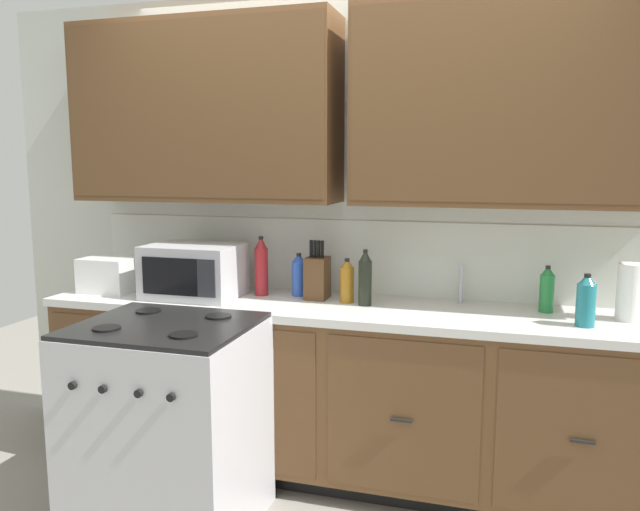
{
  "coord_description": "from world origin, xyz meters",
  "views": [
    {
      "loc": [
        0.78,
        -2.66,
        1.63
      ],
      "look_at": [
        -0.09,
        0.27,
        1.17
      ],
      "focal_mm": 34.88,
      "sensor_mm": 36.0,
      "label": 1
    }
  ],
  "objects_px": {
    "bottle_teal": "(586,301)",
    "bottle_amber": "(347,281)",
    "knife_block": "(317,277)",
    "bottle_green": "(547,289)",
    "bottle_red": "(261,267)",
    "bottle_dark": "(365,278)",
    "microwave": "(194,271)",
    "stove_range": "(168,425)",
    "paper_towel_roll": "(630,292)",
    "bottle_blue": "(299,275)",
    "toaster": "(107,275)"
  },
  "relations": [
    {
      "from": "bottle_red",
      "to": "bottle_amber",
      "type": "relative_size",
      "value": 1.4
    },
    {
      "from": "bottle_teal",
      "to": "bottle_blue",
      "type": "bearing_deg",
      "value": 169.86
    },
    {
      "from": "toaster",
      "to": "bottle_green",
      "type": "relative_size",
      "value": 1.25
    },
    {
      "from": "paper_towel_roll",
      "to": "bottle_red",
      "type": "relative_size",
      "value": 0.82
    },
    {
      "from": "bottle_blue",
      "to": "bottle_dark",
      "type": "relative_size",
      "value": 0.82
    },
    {
      "from": "bottle_amber",
      "to": "bottle_green",
      "type": "relative_size",
      "value": 1.01
    },
    {
      "from": "bottle_teal",
      "to": "bottle_amber",
      "type": "relative_size",
      "value": 1.02
    },
    {
      "from": "microwave",
      "to": "bottle_dark",
      "type": "xyz_separation_m",
      "value": [
        0.91,
        0.06,
        -0.0
      ]
    },
    {
      "from": "knife_block",
      "to": "bottle_red",
      "type": "bearing_deg",
      "value": -179.94
    },
    {
      "from": "bottle_red",
      "to": "bottle_blue",
      "type": "bearing_deg",
      "value": 14.01
    },
    {
      "from": "bottle_amber",
      "to": "paper_towel_roll",
      "type": "bearing_deg",
      "value": 0.22
    },
    {
      "from": "microwave",
      "to": "stove_range",
      "type": "bearing_deg",
      "value": -74.26
    },
    {
      "from": "bottle_teal",
      "to": "bottle_blue",
      "type": "relative_size",
      "value": 1.01
    },
    {
      "from": "knife_block",
      "to": "bottle_green",
      "type": "distance_m",
      "value": 1.13
    },
    {
      "from": "microwave",
      "to": "bottle_amber",
      "type": "bearing_deg",
      "value": 7.15
    },
    {
      "from": "bottle_amber",
      "to": "bottle_green",
      "type": "height_order",
      "value": "bottle_amber"
    },
    {
      "from": "paper_towel_roll",
      "to": "bottle_green",
      "type": "relative_size",
      "value": 1.16
    },
    {
      "from": "toaster",
      "to": "paper_towel_roll",
      "type": "relative_size",
      "value": 1.08
    },
    {
      "from": "paper_towel_roll",
      "to": "bottle_green",
      "type": "bearing_deg",
      "value": 169.59
    },
    {
      "from": "bottle_amber",
      "to": "toaster",
      "type": "bearing_deg",
      "value": -174.16
    },
    {
      "from": "stove_range",
      "to": "bottle_teal",
      "type": "xyz_separation_m",
      "value": [
        1.76,
        0.53,
        0.57
      ]
    },
    {
      "from": "bottle_dark",
      "to": "bottle_green",
      "type": "relative_size",
      "value": 1.25
    },
    {
      "from": "knife_block",
      "to": "bottle_green",
      "type": "bearing_deg",
      "value": 1.52
    },
    {
      "from": "stove_range",
      "to": "paper_towel_roll",
      "type": "bearing_deg",
      "value": 19.55
    },
    {
      "from": "bottle_dark",
      "to": "bottle_green",
      "type": "bearing_deg",
      "value": 7.04
    },
    {
      "from": "bottle_red",
      "to": "microwave",
      "type": "bearing_deg",
      "value": -156.76
    },
    {
      "from": "knife_block",
      "to": "paper_towel_roll",
      "type": "distance_m",
      "value": 1.48
    },
    {
      "from": "bottle_amber",
      "to": "bottle_teal",
      "type": "bearing_deg",
      "value": -8.33
    },
    {
      "from": "stove_range",
      "to": "bottle_dark",
      "type": "height_order",
      "value": "bottle_dark"
    },
    {
      "from": "microwave",
      "to": "bottle_green",
      "type": "distance_m",
      "value": 1.78
    },
    {
      "from": "paper_towel_roll",
      "to": "bottle_teal",
      "type": "xyz_separation_m",
      "value": [
        -0.2,
        -0.17,
        -0.02
      ]
    },
    {
      "from": "stove_range",
      "to": "bottle_dark",
      "type": "distance_m",
      "value": 1.16
    },
    {
      "from": "toaster",
      "to": "bottle_blue",
      "type": "relative_size",
      "value": 1.22
    },
    {
      "from": "bottle_red",
      "to": "bottle_dark",
      "type": "bearing_deg",
      "value": -7.38
    },
    {
      "from": "bottle_blue",
      "to": "bottle_green",
      "type": "relative_size",
      "value": 1.03
    },
    {
      "from": "bottle_teal",
      "to": "knife_block",
      "type": "bearing_deg",
      "value": 171.05
    },
    {
      "from": "toaster",
      "to": "bottle_red",
      "type": "distance_m",
      "value": 0.86
    },
    {
      "from": "microwave",
      "to": "bottle_teal",
      "type": "bearing_deg",
      "value": -1.81
    },
    {
      "from": "bottle_red",
      "to": "bottle_amber",
      "type": "distance_m",
      "value": 0.49
    },
    {
      "from": "microwave",
      "to": "bottle_dark",
      "type": "distance_m",
      "value": 0.92
    },
    {
      "from": "bottle_dark",
      "to": "bottle_amber",
      "type": "relative_size",
      "value": 1.24
    },
    {
      "from": "stove_range",
      "to": "knife_block",
      "type": "distance_m",
      "value": 1.04
    },
    {
      "from": "paper_towel_roll",
      "to": "bottle_red",
      "type": "bearing_deg",
      "value": 178.93
    },
    {
      "from": "bottle_blue",
      "to": "bottle_red",
      "type": "distance_m",
      "value": 0.21
    },
    {
      "from": "microwave",
      "to": "bottle_blue",
      "type": "xyz_separation_m",
      "value": [
        0.52,
        0.19,
        -0.03
      ]
    },
    {
      "from": "microwave",
      "to": "bottle_green",
      "type": "bearing_deg",
      "value": 5.5
    },
    {
      "from": "toaster",
      "to": "bottle_red",
      "type": "xyz_separation_m",
      "value": [
        0.84,
        0.17,
        0.06
      ]
    },
    {
      "from": "stove_range",
      "to": "bottle_red",
      "type": "distance_m",
      "value": 0.96
    },
    {
      "from": "microwave",
      "to": "bottle_red",
      "type": "relative_size",
      "value": 1.51
    },
    {
      "from": "microwave",
      "to": "toaster",
      "type": "relative_size",
      "value": 1.71
    }
  ]
}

